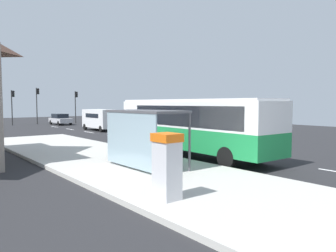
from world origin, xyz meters
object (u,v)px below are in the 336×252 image
Objects in this scene: ticket_machine at (167,166)px; bus_shelter at (140,124)px; recycling_bin_blue at (144,146)px; recycling_bin_green at (159,149)px; sedan_near at (60,119)px; white_van at (100,118)px; recycling_bin_red at (151,147)px; traffic_light_far_side at (13,102)px; traffic_light_near_side at (76,102)px; bus at (191,123)px; traffic_light_median at (37,100)px; recycling_bin_orange at (137,144)px.

bus_shelter is (2.02, 4.39, 0.93)m from ticket_machine.
bus_shelter is at bearing -127.15° from recycling_bin_blue.
sedan_near is at bearing 78.22° from recycling_bin_green.
bus_shelter is at bearing 65.28° from ticket_machine.
ticket_machine is (-10.63, -24.93, -0.17)m from white_van.
sedan_near is at bearing 77.96° from recycling_bin_red.
traffic_light_far_side reaches higher than recycling_bin_red.
traffic_light_near_side is (9.70, 33.25, 2.53)m from recycling_bin_green.
bus is at bearing -102.34° from traffic_light_near_side.
recycling_bin_red is 0.20× the size of traffic_light_near_side.
traffic_light_far_side reaches higher than bus.
sedan_near is 6.57m from traffic_light_far_side.
traffic_light_near_side is at bearing -17.40° from traffic_light_median.
recycling_bin_green is 0.20× the size of traffic_light_near_side.
ticket_machine is (-6.72, -6.19, -0.67)m from bus.
recycling_bin_blue is (-2.49, 1.11, -1.19)m from bus.
traffic_light_near_side is (13.93, 39.16, 2.02)m from ticket_machine.
white_van is 1.31× the size of bus_shelter.
white_van reaches higher than recycling_bin_red.
ticket_machine is at bearing -125.62° from recycling_bin_green.
traffic_light_near_side is 1.01× the size of traffic_light_far_side.
bus_shelter is at bearing -134.90° from recycling_bin_red.
recycling_bin_orange is 4.48m from bus_shelter.
recycling_bin_blue is 0.18× the size of traffic_light_median.
traffic_light_near_side is (3.20, 2.09, 2.40)m from sedan_near.
recycling_bin_green is 1.00× the size of recycling_bin_red.
traffic_light_median reaches higher than white_van.
ticket_machine is 8.46m from recycling_bin_blue.
bus_shelter is (-8.71, -32.69, 1.31)m from sedan_near.
bus reaches higher than recycling_bin_green.
traffic_light_far_side reaches higher than white_van.
recycling_bin_orange is (0.00, 1.40, 0.00)m from recycling_bin_red.
traffic_light_near_side is 36.77m from bus_shelter.
bus_shelter reaches higher than recycling_bin_red.
bus is 2.14× the size of traffic_light_median.
white_van is 1.10× the size of traffic_light_far_side.
recycling_bin_red is (0.00, 0.70, 0.00)m from recycling_bin_green.
ticket_machine is 0.37× the size of traffic_light_median.
bus reaches higher than ticket_machine.
sedan_near is 31.84m from recycling_bin_green.
bus is at bearing -36.10° from recycling_bin_orange.
traffic_light_far_side reaches higher than recycling_bin_orange.
recycling_bin_blue and recycling_bin_orange have the same top height.
bus_shelter reaches higher than sedan_near.
recycling_bin_orange is at bearing 90.00° from recycling_bin_green.
ticket_machine is 2.04× the size of recycling_bin_orange.
bus_shelter is at bearing -145.50° from recycling_bin_green.
recycling_bin_blue is 33.39m from traffic_light_near_side.
traffic_light_median is (-1.80, 15.83, 2.09)m from white_van.
sedan_near is 4.92m from traffic_light_median.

